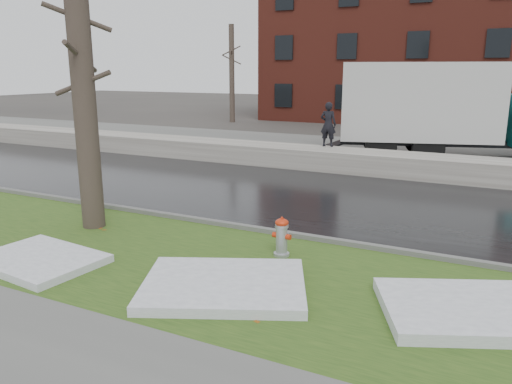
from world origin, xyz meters
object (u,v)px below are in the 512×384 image
at_px(worker, 328,124).
at_px(tree, 83,86).
at_px(box_truck, 450,109).
at_px(fire_hydrant, 282,235).

bearing_deg(worker, tree, 75.93).
height_order(tree, worker, tree).
height_order(box_truck, worker, box_truck).
xyz_separation_m(fire_hydrant, worker, (-2.25, 9.38, 1.12)).
height_order(fire_hydrant, box_truck, box_truck).
bearing_deg(tree, worker, 76.25).
bearing_deg(fire_hydrant, box_truck, 84.87).
relative_size(fire_hydrant, box_truck, 0.07).
xyz_separation_m(tree, box_truck, (6.17, 13.05, -1.16)).
xyz_separation_m(fire_hydrant, box_truck, (1.58, 12.84, 1.57)).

